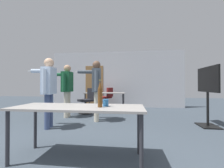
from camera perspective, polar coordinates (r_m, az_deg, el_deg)
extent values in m
cube|color=#BCBCC1|center=(7.48, 1.54, 1.88)|extent=(6.52, 0.10, 2.76)
cube|color=olive|center=(7.61, -6.77, -0.83)|extent=(0.90, 0.02, 2.05)
cube|color=gray|center=(2.22, -12.58, -8.65)|extent=(1.85, 0.70, 0.03)
cylinder|color=#2D2D33|center=(2.50, -34.98, -16.57)|extent=(0.05, 0.05, 0.73)
cylinder|color=#2D2D33|center=(1.91, 11.14, -21.76)|extent=(0.05, 0.05, 0.73)
cylinder|color=#2D2D33|center=(2.94, -27.18, -14.16)|extent=(0.05, 0.05, 0.73)
cylinder|color=#2D2D33|center=(2.46, 10.18, -16.92)|extent=(0.05, 0.05, 0.73)
cube|color=gray|center=(6.37, -2.65, -3.40)|extent=(1.66, 0.80, 0.03)
cylinder|color=#2D2D33|center=(6.25, -10.24, -6.94)|extent=(0.05, 0.05, 0.73)
cylinder|color=#2D2D33|center=(5.97, 4.15, -7.24)|extent=(0.05, 0.05, 0.73)
cylinder|color=#2D2D33|center=(6.89, -8.54, -6.35)|extent=(0.05, 0.05, 0.73)
cylinder|color=#2D2D33|center=(6.65, 4.47, -6.57)|extent=(0.05, 0.05, 0.73)
cube|color=black|center=(4.71, 32.71, -13.28)|extent=(0.44, 0.56, 0.03)
cylinder|color=black|center=(4.63, 32.68, -7.92)|extent=(0.06, 0.06, 0.86)
cube|color=black|center=(4.60, 32.62, 1.48)|extent=(0.04, 1.05, 0.66)
cube|color=#192342|center=(4.61, 32.88, 1.48)|extent=(0.01, 0.97, 0.58)
cylinder|color=beige|center=(4.46, -5.94, -8.59)|extent=(0.14, 0.14, 0.87)
cylinder|color=beige|center=(4.66, -5.92, -8.25)|extent=(0.14, 0.14, 0.87)
cube|color=#4C5660|center=(4.52, -5.92, 1.43)|extent=(0.36, 0.51, 0.69)
sphere|color=brown|center=(4.56, -5.91, 7.26)|extent=(0.24, 0.24, 0.24)
cylinder|color=#4C5660|center=(4.23, -5.96, 1.28)|extent=(0.11, 0.11, 0.59)
cylinder|color=#4C5660|center=(4.84, -9.42, 4.58)|extent=(0.60, 0.24, 0.11)
cube|color=white|center=(4.87, -13.27, 4.55)|extent=(0.12, 0.06, 0.03)
cylinder|color=beige|center=(5.20, -17.07, -7.55)|extent=(0.15, 0.15, 0.85)
cylinder|color=beige|center=(5.38, -16.32, -7.31)|extent=(0.15, 0.15, 0.85)
cube|color=#195633|center=(5.25, -16.66, 0.83)|extent=(0.30, 0.49, 0.67)
sphere|color=tan|center=(5.28, -16.65, 5.74)|extent=(0.24, 0.24, 0.24)
cylinder|color=#195633|center=(4.98, -17.82, 0.64)|extent=(0.11, 0.11, 0.58)
cylinder|color=#195633|center=(5.64, -18.40, 3.44)|extent=(0.59, 0.15, 0.11)
cube|color=white|center=(5.77, -21.36, 3.36)|extent=(0.12, 0.04, 0.03)
cylinder|color=#3D4C75|center=(4.01, -23.43, -9.66)|extent=(0.13, 0.13, 0.84)
cylinder|color=#3D4C75|center=(4.17, -22.46, -9.30)|extent=(0.13, 0.13, 0.84)
cube|color=silver|center=(4.04, -22.90, 1.14)|extent=(0.29, 0.45, 0.66)
sphere|color=#DBAD89|center=(4.08, -22.87, 7.46)|extent=(0.23, 0.23, 0.23)
cylinder|color=silver|center=(3.80, -24.42, 1.01)|extent=(0.10, 0.10, 0.57)
cylinder|color=silver|center=(4.41, -25.03, 4.53)|extent=(0.58, 0.18, 0.10)
cube|color=white|center=(4.55, -28.67, 4.39)|extent=(0.12, 0.05, 0.03)
cylinder|color=black|center=(5.86, -9.99, -10.83)|extent=(0.52, 0.52, 0.03)
cylinder|color=black|center=(5.82, -9.99, -8.63)|extent=(0.06, 0.06, 0.42)
cube|color=black|center=(5.79, -9.99, -6.16)|extent=(0.65, 0.65, 0.08)
cube|color=black|center=(5.93, -7.92, -3.61)|extent=(0.38, 0.31, 0.42)
cylinder|color=black|center=(7.14, -2.55, -8.98)|extent=(0.52, 0.52, 0.03)
cylinder|color=black|center=(7.11, -2.55, -7.15)|extent=(0.06, 0.06, 0.43)
cube|color=maroon|center=(7.09, -2.55, -5.11)|extent=(0.62, 0.62, 0.08)
cube|color=maroon|center=(6.92, -0.82, -3.14)|extent=(0.25, 0.42, 0.42)
cylinder|color=#563314|center=(2.06, -4.58, -5.31)|extent=(0.06, 0.06, 0.25)
cone|color=#563314|center=(2.06, -4.57, -0.20)|extent=(0.06, 0.06, 0.11)
cylinder|color=gold|center=(2.06, -4.57, 1.50)|extent=(0.03, 0.03, 0.01)
cylinder|color=#2866A3|center=(2.16, -2.43, -7.13)|extent=(0.08, 0.08, 0.10)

